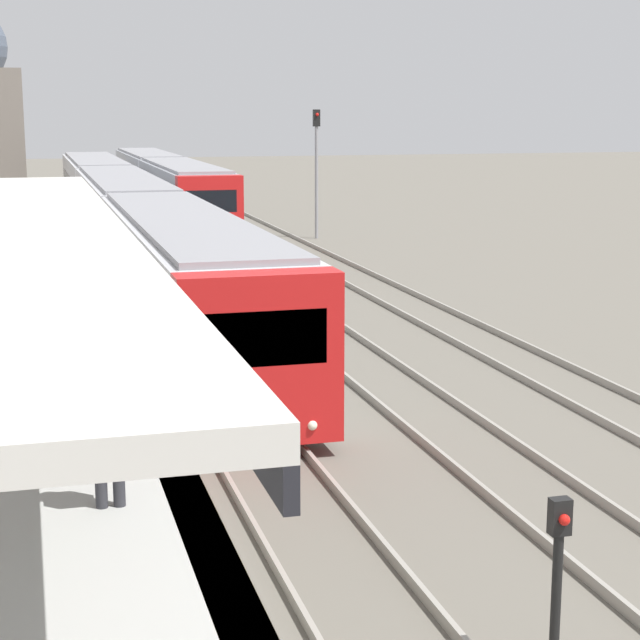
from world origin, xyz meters
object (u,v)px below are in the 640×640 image
object	(u,v)px
person_on_platform	(108,425)
train_near	(125,215)
signal_post_near	(558,566)
train_far	(165,184)
signal_mast_far	(317,159)

from	to	relation	value
person_on_platform	train_near	bearing A→B (deg)	84.46
signal_post_near	train_near	bearing A→B (deg)	92.63
train_near	train_far	bearing A→B (deg)	77.71
person_on_platform	train_far	bearing A→B (deg)	81.94
train_near	signal_mast_far	distance (m)	10.19
train_far	signal_mast_far	xyz separation A→B (m)	(5.11, -10.54, 1.68)
person_on_platform	train_near	xyz separation A→B (m)	(2.61, 26.96, -0.24)
person_on_platform	signal_post_near	bearing A→B (deg)	-37.82
train_near	train_far	xyz separation A→B (m)	(3.45, 15.81, -0.02)
person_on_platform	train_far	size ratio (longest dim) A/B	0.06
person_on_platform	signal_post_near	size ratio (longest dim) A/B	0.92
train_near	signal_post_near	xyz separation A→B (m)	(1.38, -30.06, -0.59)
signal_post_near	signal_mast_far	world-z (taller)	signal_mast_far
train_near	train_far	world-z (taller)	train_near
train_far	train_near	bearing A→B (deg)	-102.29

